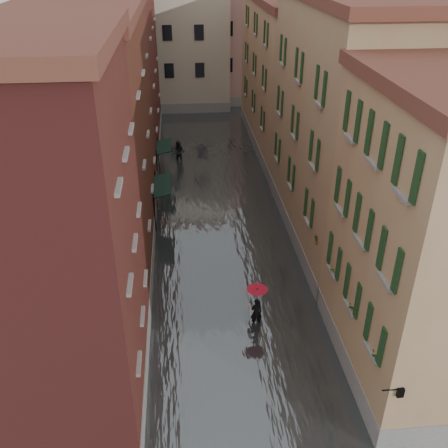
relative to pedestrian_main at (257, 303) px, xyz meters
name	(u,v)px	position (x,y,z in m)	size (l,w,h in m)	color
ground	(240,341)	(-0.85, -0.96, -1.29)	(120.00, 120.00, 0.00)	slate
floodwater	(217,205)	(-0.85, 12.04, -1.19)	(10.00, 60.00, 0.20)	#44494B
building_left_near	(43,249)	(-7.85, -2.96, 5.21)	(6.00, 8.00, 13.00)	maroon
building_left_mid	(90,142)	(-7.85, 8.04, 4.96)	(6.00, 14.00, 12.50)	#592A1C
building_left_far	(116,66)	(-7.85, 23.04, 5.71)	(6.00, 16.00, 14.00)	maroon
building_right_near	(439,247)	(6.15, -2.96, 4.46)	(6.00, 8.00, 11.50)	#A37754
building_right_mid	(349,129)	(6.15, 8.04, 5.21)	(6.00, 14.00, 13.00)	#9E8B60
building_right_far	(291,78)	(6.15, 23.04, 4.46)	(6.00, 16.00, 11.50)	#A37754
building_end_cream	(168,41)	(-3.85, 37.04, 5.21)	(12.00, 9.00, 13.00)	#BBAF94
building_end_pink	(251,42)	(5.15, 39.04, 4.71)	(10.00, 9.00, 12.00)	tan
awning_near	(162,186)	(-4.33, 10.32, 1.18)	(1.09, 3.30, 2.80)	black
awning_far	(163,147)	(-4.33, 16.96, 1.17)	(1.09, 2.91, 2.80)	black
wall_lantern	(399,391)	(3.48, -6.96, 1.71)	(0.71, 0.22, 0.35)	black
window_planters	(336,265)	(3.27, -0.52, 2.22)	(0.59, 11.03, 0.84)	brown
pedestrian_main	(257,303)	(0.00, 0.00, 0.00)	(0.96, 0.96, 2.06)	black
pedestrian_far	(179,152)	(-3.21, 19.81, -0.36)	(0.90, 0.70, 1.86)	black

